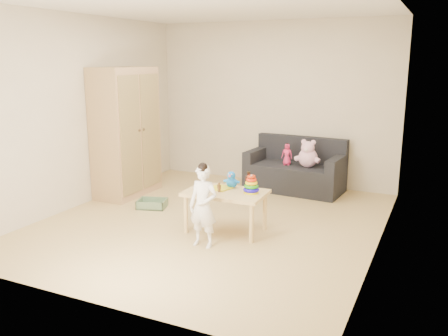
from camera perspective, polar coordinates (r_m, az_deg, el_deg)
The scene contains 13 objects.
room at distance 5.71m, azimuth -1.53°, elevation 5.90°, with size 4.50×4.50×4.50m.
wardrobe at distance 7.18m, azimuth -11.73°, elevation 4.24°, with size 0.53×1.05×1.89m, color tan.
sofa at distance 7.44m, azimuth 8.45°, elevation -1.15°, with size 1.46×0.73×0.41m, color black.
play_table at distance 5.63m, azimuth 0.21°, elevation -5.22°, with size 0.94×0.59×0.49m, color #EAC680.
storage_bin at distance 6.62m, azimuth -8.65°, elevation -4.26°, with size 0.38×0.29×0.11m, color #64845F, non-canonical shape.
toddler at distance 5.13m, azimuth -2.52°, elevation -4.75°, with size 0.33×0.22×0.88m, color white.
pink_bear at distance 7.23m, azimuth 10.07°, elevation 1.49°, with size 0.31×0.27×0.35m, color #FFBBDF, non-canonical shape.
doll at distance 7.33m, azimuth 7.58°, elevation 1.61°, with size 0.16×0.11×0.32m, color #E92B65.
ring_stacker at distance 5.47m, azimuth 3.30°, elevation -2.16°, with size 0.19×0.19×0.21m.
brown_bottle at distance 5.57m, azimuth 2.96°, elevation -1.75°, with size 0.08×0.08×0.23m.
blue_plush at distance 5.68m, azimuth 0.93°, elevation -1.37°, with size 0.17×0.13×0.21m, color #1C83FF, non-canonical shape.
wooden_figure at distance 5.51m, azimuth -0.59°, elevation -2.31°, with size 0.05×0.04×0.12m, color brown, non-canonical shape.
yellow_book at distance 5.66m, azimuth -0.40°, elevation -2.41°, with size 0.23×0.23×0.02m, color yellow.
Camera 1 is at (2.54, -5.07, 2.00)m, focal length 38.00 mm.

